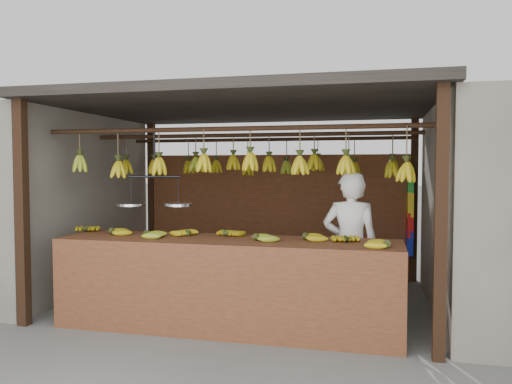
# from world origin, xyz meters

# --- Properties ---
(ground) EXTENTS (80.00, 80.00, 0.00)m
(ground) POSITION_xyz_m (0.00, 0.00, 0.00)
(ground) COLOR #5B5B57
(stall) EXTENTS (4.30, 3.30, 2.40)m
(stall) POSITION_xyz_m (0.00, 0.33, 1.97)
(stall) COLOR black
(stall) RESTS_ON ground
(counter) EXTENTS (3.49, 0.78, 0.96)m
(counter) POSITION_xyz_m (0.04, -1.23, 0.71)
(counter) COLOR brown
(counter) RESTS_ON ground
(hanging_bananas) EXTENTS (3.63, 2.25, 0.39)m
(hanging_bananas) POSITION_xyz_m (0.00, 0.00, 1.63)
(hanging_bananas) COLOR #92A523
(hanging_bananas) RESTS_ON ground
(balance_scale) EXTENTS (0.78, 0.39, 0.80)m
(balance_scale) POSITION_xyz_m (-0.78, -1.00, 1.26)
(balance_scale) COLOR black
(balance_scale) RESTS_ON ground
(vendor) EXTENTS (0.58, 0.38, 1.57)m
(vendor) POSITION_xyz_m (1.23, -0.60, 0.79)
(vendor) COLOR white
(vendor) RESTS_ON ground
(bag_bundles) EXTENTS (0.08, 0.26, 1.21)m
(bag_bundles) POSITION_xyz_m (1.94, 1.35, 0.98)
(bag_bundles) COLOR #199926
(bag_bundles) RESTS_ON ground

